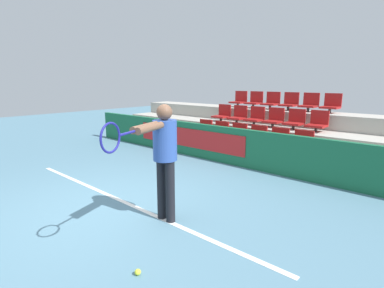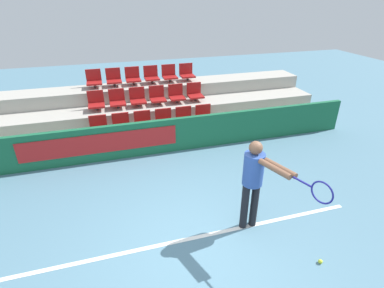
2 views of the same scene
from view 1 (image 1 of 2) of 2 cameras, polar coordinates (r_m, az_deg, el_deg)
name	(u,v)px [view 1 (image 1 of 2)]	position (r m, az deg, el deg)	size (l,w,h in m)	color
ground_plane	(104,209)	(5.03, -16.40, -11.84)	(30.00, 30.00, 0.00)	slate
court_baseline	(124,202)	(5.22, -12.80, -10.70)	(5.96, 0.08, 0.01)	white
barrier_wall	(231,146)	(7.29, 7.37, -0.36)	(10.74, 0.14, 0.90)	#19603D
bleacher_tier_front	(243,153)	(7.76, 9.77, -1.61)	(10.34, 0.91, 0.39)	#ADA89E
bleacher_tier_middle	(261,140)	(8.49, 13.08, 0.74)	(10.34, 0.91, 0.77)	#ADA89E
bleacher_tier_back	(277,129)	(9.25, 15.85, 2.71)	(10.34, 0.91, 1.16)	#ADA89E
stadium_chair_0	(203,130)	(8.60, 2.18, 2.65)	(0.44, 0.43, 0.51)	#333333
stadium_chair_1	(219,132)	(8.25, 5.25, 2.21)	(0.44, 0.43, 0.51)	#333333
stadium_chair_2	(237,135)	(7.93, 8.58, 1.74)	(0.44, 0.43, 0.51)	#333333
stadium_chair_3	(256,138)	(7.64, 12.17, 1.21)	(0.44, 0.43, 0.51)	#333333
stadium_chair_4	(278,141)	(7.38, 16.03, 0.64)	(0.44, 0.43, 0.51)	#333333
stadium_chair_5	(302,144)	(7.15, 20.15, 0.03)	(0.44, 0.43, 0.51)	#333333
stadium_chair_6	(222,114)	(9.26, 5.80, 5.67)	(0.44, 0.43, 0.51)	#333333
stadium_chair_7	(238,116)	(8.94, 8.78, 5.37)	(0.44, 0.43, 0.51)	#333333
stadium_chair_8	(255,117)	(8.64, 11.98, 5.03)	(0.44, 0.43, 0.51)	#333333
stadium_chair_9	(274,119)	(8.37, 15.38, 4.65)	(0.44, 0.43, 0.51)	#333333
stadium_chair_10	(295,121)	(8.14, 18.99, 4.23)	(0.44, 0.43, 0.51)	#333333
stadium_chair_11	(318,123)	(7.93, 22.80, 3.77)	(0.44, 0.43, 0.51)	#333333
stadium_chair_12	(239,100)	(9.97, 8.95, 8.25)	(0.44, 0.43, 0.51)	#333333
stadium_chair_13	(255,101)	(9.67, 11.83, 8.04)	(0.44, 0.43, 0.51)	#333333
stadium_chair_14	(271,102)	(9.40, 14.87, 7.79)	(0.44, 0.43, 0.51)	#333333
stadium_chair_15	(290,103)	(9.15, 18.08, 7.50)	(0.44, 0.43, 0.51)	#333333
stadium_chair_16	(309,104)	(8.94, 21.46, 7.18)	(0.44, 0.43, 0.51)	#333333
stadium_chair_17	(331,105)	(8.76, 24.98, 6.81)	(0.44, 0.43, 0.51)	#333333
tennis_player	(163,151)	(4.12, -5.56, -1.27)	(0.62, 1.43, 1.68)	black
tennis_ball	(138,272)	(3.44, -10.29, -22.88)	(0.07, 0.07, 0.07)	#CCDB33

